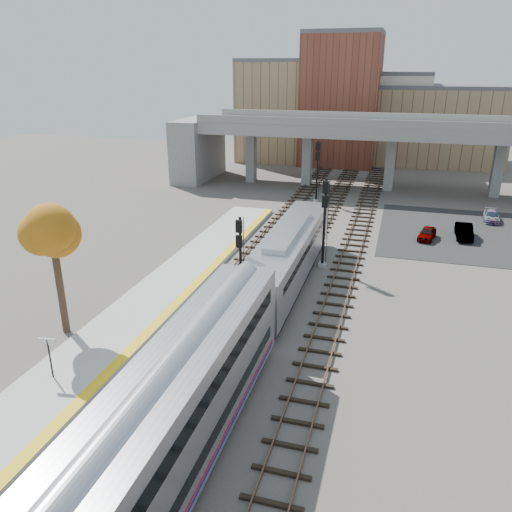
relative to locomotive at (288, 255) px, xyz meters
The scene contains 17 objects.
ground 11.73m from the locomotive, 94.98° to the right, with size 160.00×160.00×0.00m, color #47423D.
platform 14.28m from the locomotive, 125.73° to the right, with size 4.50×60.00×0.35m, color #9E9E99.
yellow_strip 13.25m from the locomotive, 118.98° to the right, with size 0.70×60.00×0.01m, color yellow.
tracks 2.43m from the locomotive, 93.69° to the left, with size 10.70×95.00×0.25m.
overpass 33.95m from the locomotive, 83.33° to the left, with size 54.00×12.00×9.50m.
buildings_far 55.39m from the locomotive, 89.73° to the left, with size 43.00×21.00×20.60m.
parking_lot 21.15m from the locomotive, 51.82° to the left, with size 14.00×18.00×0.04m, color black.
locomotive is the anchor object (origin of this frame).
coach 22.61m from the locomotive, 90.00° to the right, with size 3.03×25.00×5.00m.
signal_mast_near 5.67m from the locomotive, 111.99° to the right, with size 0.60×0.64×6.48m.
signal_mast_mid 4.59m from the locomotive, 62.77° to the left, with size 0.60×0.64×7.34m.
signal_mast_far 24.63m from the locomotive, 94.90° to the left, with size 0.60×0.64×7.34m.
station_sign 18.29m from the locomotive, 119.04° to the right, with size 0.90×0.18×2.27m.
tree 16.70m from the locomotive, 135.94° to the right, with size 3.60×3.60×9.08m.
car_a 17.19m from the locomotive, 52.35° to the left, with size 1.34×3.34×1.14m, color #99999E.
car_b 20.37m from the locomotive, 47.05° to the left, with size 1.42×4.07×1.34m, color #99999E.
car_c 27.70m from the locomotive, 51.62° to the left, with size 1.50×3.69×1.07m, color #99999E.
Camera 1 is at (8.42, -22.67, 15.48)m, focal length 35.00 mm.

